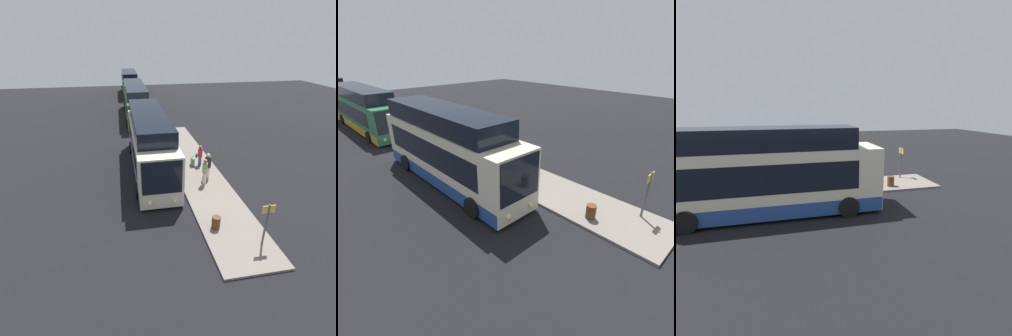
# 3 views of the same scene
# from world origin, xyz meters

# --- Properties ---
(ground) EXTENTS (80.00, 80.00, 0.00)m
(ground) POSITION_xyz_m (0.00, 0.00, 0.00)
(ground) COLOR black
(platform) EXTENTS (20.00, 3.20, 0.12)m
(platform) POSITION_xyz_m (0.00, 3.20, 0.06)
(platform) COLOR slate
(platform) RESTS_ON ground
(bus_lead) EXTENTS (10.95, 2.83, 4.23)m
(bus_lead) POSITION_xyz_m (-0.76, -0.08, 1.90)
(bus_lead) COLOR beige
(bus_lead) RESTS_ON ground
(bus_second) EXTENTS (12.63, 2.78, 3.88)m
(bus_second) POSITION_xyz_m (-15.52, -0.08, 1.72)
(bus_second) COLOR #2D704C
(bus_second) RESTS_ON ground
(passenger_boarding) EXTENTS (0.42, 0.57, 1.60)m
(passenger_boarding) POSITION_xyz_m (-0.49, 3.66, 0.99)
(passenger_boarding) COLOR #4C476B
(passenger_boarding) RESTS_ON platform
(passenger_waiting) EXTENTS (0.61, 0.45, 1.83)m
(passenger_waiting) POSITION_xyz_m (1.55, 3.60, 1.10)
(passenger_waiting) COLOR silver
(passenger_waiting) RESTS_ON platform
(passenger_with_bags) EXTENTS (0.44, 0.44, 1.79)m
(passenger_with_bags) POSITION_xyz_m (2.34, 3.14, 1.12)
(passenger_with_bags) COLOR silver
(passenger_with_bags) RESTS_ON platform
(suitcase) EXTENTS (0.47, 0.20, 0.85)m
(suitcase) POSITION_xyz_m (-0.52, 3.11, 0.43)
(suitcase) COLOR #598C59
(suitcase) RESTS_ON platform
(sign_post) EXTENTS (0.10, 0.61, 2.21)m
(sign_post) POSITION_xyz_m (8.33, 4.15, 1.49)
(sign_post) COLOR #4C4C51
(sign_post) RESTS_ON platform
(trash_bin) EXTENTS (0.44, 0.44, 0.65)m
(trash_bin) POSITION_xyz_m (6.81, 2.37, 0.45)
(trash_bin) COLOR #593319
(trash_bin) RESTS_ON platform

